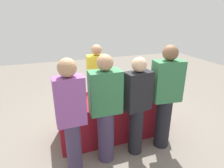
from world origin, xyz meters
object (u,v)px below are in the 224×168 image
wine_glass_2 (130,91)px  guest_2 (137,105)px  wine_glass_0 (98,100)px  wine_bottle_0 (83,91)px  wine_bottle_5 (125,87)px  guest_1 (106,108)px  wine_glass_1 (119,96)px  guest_0 (71,117)px  ice_bucket (69,98)px  menu_board (134,90)px  wine_bottle_1 (92,91)px  wine_bottle_2 (101,89)px  guest_3 (166,96)px  wine_bottle_4 (120,88)px  wine_bottle_6 (138,86)px  wine_bottle_3 (108,90)px  wine_bottle_7 (141,85)px  server_pouring (97,80)px

wine_glass_2 → guest_2: (-0.13, -0.54, 0.01)m
wine_glass_0 → wine_bottle_0: bearing=112.3°
wine_bottle_5 → guest_1: size_ratio=0.20×
wine_glass_1 → guest_0: guest_0 is taller
guest_0 → ice_bucket: bearing=83.6°
wine_bottle_0 → menu_board: 1.53m
wine_glass_1 → ice_bucket: (-0.78, 0.24, -0.02)m
wine_bottle_1 → wine_glass_0: 0.33m
menu_board → ice_bucket: bearing=-144.0°
wine_bottle_0 → wine_bottle_2: 0.32m
wine_glass_0 → wine_glass_1: wine_glass_1 is taller
wine_bottle_5 → guest_3: bearing=-62.8°
wine_bottle_0 → wine_glass_2: size_ratio=2.04×
wine_bottle_1 → guest_2: guest_2 is taller
guest_2 → guest_0: bearing=-179.4°
wine_bottle_4 → wine_glass_1: size_ratio=2.07×
wine_bottle_5 → wine_bottle_6: wine_bottle_5 is taller
wine_bottle_2 → wine_bottle_4: bearing=-5.9°
wine_bottle_3 → wine_glass_1: bearing=-71.2°
wine_bottle_0 → wine_glass_2: (0.77, -0.23, -0.01)m
wine_bottle_4 → wine_bottle_0: bearing=175.4°
wine_glass_1 → guest_2: 0.42m
wine_bottle_6 → wine_bottle_7: bearing=35.4°
server_pouring → wine_bottle_0: bearing=53.8°
wine_bottle_5 → wine_bottle_7: 0.32m
wine_bottle_2 → wine_bottle_4: 0.33m
wine_bottle_5 → wine_glass_0: size_ratio=2.42×
wine_bottle_3 → server_pouring: (-0.04, 0.53, 0.01)m
wine_glass_2 → server_pouring: (-0.40, 0.68, 0.01)m
wine_bottle_0 → wine_bottle_7: 1.08m
server_pouring → menu_board: bearing=-163.1°
wine_glass_1 → server_pouring: server_pouring is taller
wine_glass_1 → server_pouring: (-0.14, 0.82, 0.01)m
wine_bottle_7 → guest_0: bearing=-148.2°
wine_bottle_0 → wine_bottle_6: (0.99, -0.11, 0.01)m
wine_bottle_2 → wine_glass_0: size_ratio=2.40×
wine_bottle_7 → menu_board: wine_bottle_7 is taller
wine_glass_2 → guest_0: size_ratio=0.09×
wine_bottle_3 → wine_glass_1: 0.31m
server_pouring → menu_board: size_ratio=1.91×
wine_bottle_3 → wine_glass_0: bearing=-130.9°
wine_bottle_6 → guest_0: (-1.33, -0.81, 0.07)m
wine_bottle_3 → guest_1: guest_1 is taller
wine_bottle_4 → wine_glass_0: (-0.49, -0.33, -0.02)m
server_pouring → guest_3: (0.76, -1.22, 0.07)m
wine_bottle_5 → guest_3: guest_3 is taller
wine_bottle_3 → wine_bottle_6: (0.58, -0.02, 0.01)m
wine_bottle_2 → wine_bottle_3: bearing=-35.8°
wine_bottle_0 → wine_bottle_2: wine_bottle_2 is taller
wine_glass_0 → ice_bucket: (-0.42, 0.24, -0.01)m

